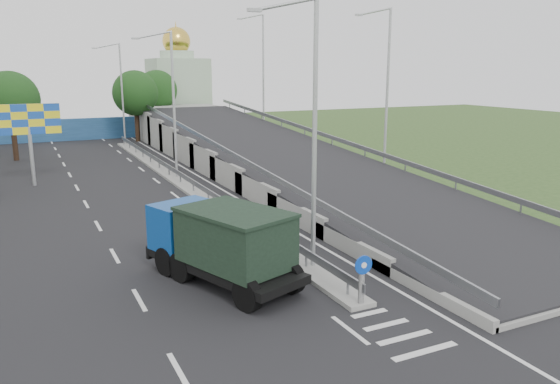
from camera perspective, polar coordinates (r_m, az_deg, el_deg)
ground at (r=17.12m, az=12.67°, el=-14.56°), size 160.00×160.00×0.00m
road_surface at (r=33.38m, az=-13.45°, el=-1.03°), size 26.00×90.00×0.04m
median at (r=37.85m, az=-10.35°, el=0.88°), size 1.00×44.00×0.20m
overpass_ramp at (r=40.14m, az=-0.06°, el=4.17°), size 10.00×50.00×3.50m
median_guardrail at (r=37.72m, az=-10.39°, el=1.85°), size 0.09×44.00×0.71m
sign_bollard at (r=18.28m, az=8.57°, el=-9.01°), size 0.64×0.23×1.67m
lamp_post_near at (r=20.39m, az=3.19°, el=7.23°), size 2.74×0.18×10.08m
lamp_post_mid at (r=39.07m, az=-11.33°, el=9.67°), size 2.74×0.18×10.08m
lamp_post_far at (r=58.62m, az=-16.38°, el=10.37°), size 2.74×0.18×10.08m
blue_wall at (r=64.35m, az=-20.66°, el=6.12°), size 30.00×0.50×2.40m
church at (r=74.46m, az=-10.59°, el=10.69°), size 7.00×7.00×13.80m
billboard at (r=39.93m, az=-24.80°, el=6.47°), size 4.00×0.24×5.50m
tree_left_mid at (r=51.83m, az=-26.37°, el=8.62°), size 4.80×4.80×7.60m
tree_median_far at (r=60.95m, az=-14.89°, el=9.94°), size 4.80×4.80×7.60m
tree_ramp_far at (r=68.64m, az=-12.72°, el=10.33°), size 4.80×4.80×7.60m
dump_truck at (r=20.19m, az=-6.24°, el=-5.07°), size 4.49×7.02×2.91m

